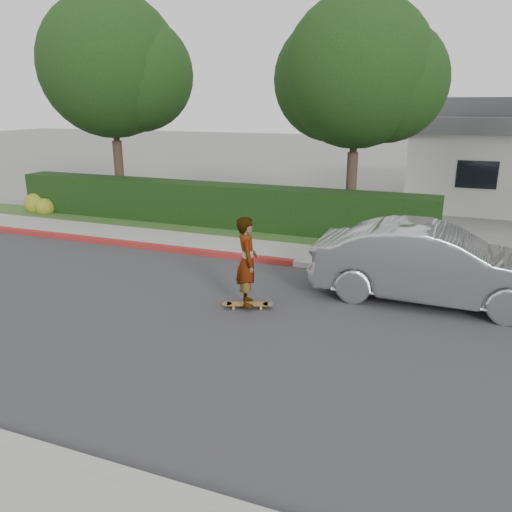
% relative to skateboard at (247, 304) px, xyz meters
% --- Properties ---
extents(ground, '(120.00, 120.00, 0.00)m').
position_rel_skateboard_xyz_m(ground, '(-0.92, -1.03, -0.09)').
color(ground, slate).
rests_on(ground, ground).
extents(road, '(60.00, 8.00, 0.01)m').
position_rel_skateboard_xyz_m(road, '(-0.92, -1.03, -0.09)').
color(road, '#2D2D30').
rests_on(road, ground).
extents(curb_near, '(60.00, 0.20, 0.15)m').
position_rel_skateboard_xyz_m(curb_near, '(-0.92, -5.13, -0.02)').
color(curb_near, '#9E9E99').
rests_on(curb_near, ground).
extents(curb_far, '(60.00, 0.20, 0.15)m').
position_rel_skateboard_xyz_m(curb_far, '(-0.92, 3.07, -0.02)').
color(curb_far, '#9E9E99').
rests_on(curb_far, ground).
extents(curb_red_section, '(12.00, 0.21, 0.15)m').
position_rel_skateboard_xyz_m(curb_red_section, '(-5.92, 3.07, -0.01)').
color(curb_red_section, maroon).
rests_on(curb_red_section, ground).
extents(sidewalk_far, '(60.00, 1.60, 0.12)m').
position_rel_skateboard_xyz_m(sidewalk_far, '(-0.92, 3.97, -0.03)').
color(sidewalk_far, gray).
rests_on(sidewalk_far, ground).
extents(planting_strip, '(60.00, 1.60, 0.10)m').
position_rel_skateboard_xyz_m(planting_strip, '(-0.92, 5.57, -0.04)').
color(planting_strip, '#2D4C1E').
rests_on(planting_strip, ground).
extents(hedge, '(15.00, 1.00, 1.50)m').
position_rel_skateboard_xyz_m(hedge, '(-3.92, 6.17, 0.66)').
color(hedge, black).
rests_on(hedge, ground).
extents(flowering_shrub, '(1.40, 1.00, 0.90)m').
position_rel_skateboard_xyz_m(flowering_shrub, '(-10.93, 5.71, 0.24)').
color(flowering_shrub, '#2D4C19').
rests_on(flowering_shrub, ground).
extents(tree_left, '(5.99, 5.21, 8.00)m').
position_rel_skateboard_xyz_m(tree_left, '(-8.44, 7.66, 5.17)').
color(tree_left, '#33261C').
rests_on(tree_left, ground).
extents(tree_center, '(5.66, 4.84, 7.44)m').
position_rel_skateboard_xyz_m(tree_center, '(0.56, 8.16, 4.81)').
color(tree_center, '#33261C').
rests_on(tree_center, ground).
extents(skateboard, '(1.06, 0.56, 0.10)m').
position_rel_skateboard_xyz_m(skateboard, '(0.00, 0.00, 0.00)').
color(skateboard, orange).
rests_on(skateboard, ground).
extents(skateboarder, '(0.70, 0.80, 1.84)m').
position_rel_skateboard_xyz_m(skateboarder, '(0.00, 0.00, 0.94)').
color(skateboarder, white).
rests_on(skateboarder, skateboard).
extents(car_silver, '(5.03, 1.80, 1.65)m').
position_rel_skateboard_xyz_m(car_silver, '(3.50, 1.82, 0.73)').
color(car_silver, '#A1A4A8').
rests_on(car_silver, ground).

